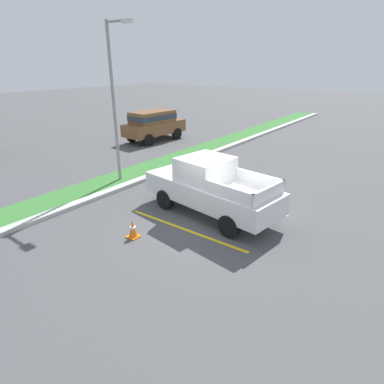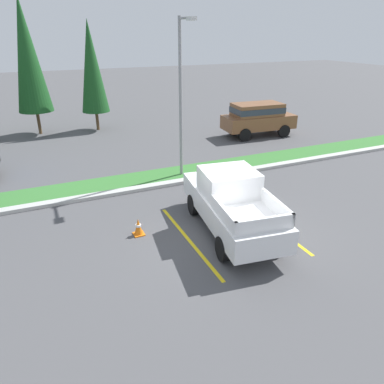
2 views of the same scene
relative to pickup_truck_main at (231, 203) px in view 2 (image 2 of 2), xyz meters
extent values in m
plane|color=#4C4C4F|center=(-0.60, -0.44, -1.04)|extent=(120.00, 120.00, 0.00)
cube|color=yellow|center=(-1.56, -0.05, -1.04)|extent=(0.12, 4.80, 0.01)
cube|color=yellow|center=(1.54, -0.05, -1.04)|extent=(0.12, 4.80, 0.01)
cube|color=#B2B2AD|center=(-0.60, 4.56, -0.97)|extent=(56.00, 0.40, 0.15)
cube|color=#387533|center=(-0.60, 5.66, -1.01)|extent=(56.00, 1.80, 0.06)
cylinder|color=black|center=(-0.64, 1.60, -0.66)|extent=(0.38, 0.79, 0.76)
cylinder|color=black|center=(1.04, 1.37, -0.66)|extent=(0.38, 0.79, 0.76)
cylinder|color=black|center=(-1.06, -1.47, -0.66)|extent=(0.38, 0.79, 0.76)
cylinder|color=black|center=(0.63, -1.70, -0.66)|extent=(0.38, 0.79, 0.76)
cube|color=white|center=(-0.01, -0.05, -0.16)|extent=(2.58, 5.41, 0.76)
cube|color=white|center=(0.03, 0.25, 0.64)|extent=(1.96, 1.82, 0.84)
cube|color=#2D3842|center=(0.14, 1.06, 0.69)|extent=(1.61, 0.28, 0.63)
cube|color=white|center=(-1.04, -1.37, 0.44)|extent=(0.35, 1.90, 0.44)
cube|color=white|center=(0.64, -1.60, 0.44)|extent=(0.35, 1.90, 0.44)
cube|color=white|center=(-0.32, -2.38, 0.44)|extent=(1.80, 0.34, 0.44)
cube|color=silver|center=(0.33, 2.48, -0.40)|extent=(1.81, 0.40, 0.28)
cylinder|color=black|center=(9.18, 10.69, -0.64)|extent=(0.82, 0.32, 0.80)
cylinder|color=black|center=(9.05, 8.99, -0.64)|extent=(0.82, 0.32, 0.80)
cylinder|color=black|center=(6.39, 10.90, -0.64)|extent=(0.82, 0.32, 0.80)
cylinder|color=black|center=(6.26, 9.20, -0.64)|extent=(0.82, 0.32, 0.80)
cube|color=brown|center=(7.72, 9.94, -0.12)|extent=(4.73, 2.18, 0.84)
cube|color=brown|center=(7.57, 9.96, 0.68)|extent=(3.22, 1.91, 0.76)
cube|color=#2D3842|center=(7.57, 9.96, 0.66)|extent=(3.26, 1.95, 0.36)
cylinder|color=gray|center=(0.47, 5.46, 2.38)|extent=(0.14, 0.14, 6.84)
cylinder|color=gray|center=(0.47, 4.86, 5.70)|extent=(0.10, 1.20, 0.10)
cube|color=silver|center=(0.47, 4.26, 5.66)|extent=(0.24, 0.44, 0.14)
cylinder|color=brown|center=(-5.20, 16.29, -0.29)|extent=(0.20, 0.20, 1.50)
cone|color=#194C1E|center=(-5.20, 16.29, 3.86)|extent=(2.16, 2.16, 6.81)
cylinder|color=brown|center=(-1.49, 15.80, -0.41)|extent=(0.20, 0.20, 1.26)
cone|color=#194C1E|center=(-1.49, 15.80, 3.10)|extent=(1.82, 1.82, 5.75)
cube|color=orange|center=(-2.96, 0.96, -1.02)|extent=(0.36, 0.36, 0.04)
cone|color=orange|center=(-2.96, 0.96, -0.72)|extent=(0.28, 0.28, 0.56)
cylinder|color=white|center=(-2.96, 0.96, -0.69)|extent=(0.19, 0.19, 0.07)
camera|label=1|loc=(-9.09, -5.99, 4.19)|focal=30.10mm
camera|label=2|loc=(-5.64, -9.43, 5.27)|focal=33.91mm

